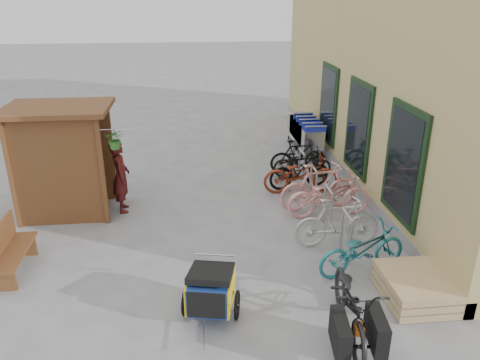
{
  "coord_description": "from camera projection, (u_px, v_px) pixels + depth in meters",
  "views": [
    {
      "loc": [
        -0.44,
        -7.32,
        4.59
      ],
      "look_at": [
        0.5,
        1.5,
        1.0
      ],
      "focal_mm": 35.0,
      "sensor_mm": 36.0,
      "label": 1
    }
  ],
  "objects": [
    {
      "name": "cargo_bike",
      "position": [
        351.0,
        306.0,
        6.53
      ],
      "size": [
        0.9,
        2.01,
        1.02
      ],
      "rotation": [
        0.0,
        0.0,
        -0.12
      ],
      "color": "black",
      "rests_on": "ground"
    },
    {
      "name": "ground",
      "position": [
        222.0,
        263.0,
        8.52
      ],
      "size": [
        80.0,
        80.0,
        0.0
      ],
      "primitive_type": "plane",
      "color": "#98989B"
    },
    {
      "name": "bench",
      "position": [
        9.0,
        250.0,
        8.06
      ],
      "size": [
        0.44,
        1.41,
        0.89
      ],
      "rotation": [
        0.0,
        0.0,
        0.02
      ],
      "color": "brown",
      "rests_on": "ground"
    },
    {
      "name": "person_kiosk",
      "position": [
        121.0,
        177.0,
        10.26
      ],
      "size": [
        0.47,
        0.64,
        1.63
      ],
      "primitive_type": "imported",
      "rotation": [
        0.0,
        0.0,
        1.71
      ],
      "color": "maroon",
      "rests_on": "ground"
    },
    {
      "name": "bike_5",
      "position": [
        299.0,
        170.0,
        11.56
      ],
      "size": [
        1.63,
        0.71,
        0.95
      ],
      "primitive_type": "imported",
      "rotation": [
        0.0,
        0.0,
        1.74
      ],
      "color": "black",
      "rests_on": "ground"
    },
    {
      "name": "bike_4",
      "position": [
        301.0,
        174.0,
        11.31
      ],
      "size": [
        1.85,
        0.69,
        0.96
      ],
      "primitive_type": "imported",
      "rotation": [
        0.0,
        0.0,
        1.54
      ],
      "color": "maroon",
      "rests_on": "ground"
    },
    {
      "name": "bike_3",
      "position": [
        319.0,
        187.0,
        10.4
      ],
      "size": [
        1.88,
        0.74,
        1.1
      ],
      "primitive_type": "imported",
      "rotation": [
        0.0,
        0.0,
        1.7
      ],
      "color": "pink",
      "rests_on": "ground"
    },
    {
      "name": "pallet_stack",
      "position": [
        415.0,
        287.0,
        7.44
      ],
      "size": [
        1.0,
        1.2,
        0.4
      ],
      "color": "tan",
      "rests_on": "ground"
    },
    {
      "name": "bike_0",
      "position": [
        362.0,
        249.0,
        8.08
      ],
      "size": [
        1.81,
        1.03,
        0.9
      ],
      "primitive_type": "imported",
      "rotation": [
        0.0,
        0.0,
        1.84
      ],
      "color": "teal",
      "rests_on": "ground"
    },
    {
      "name": "kiosk",
      "position": [
        58.0,
        146.0,
        9.89
      ],
      "size": [
        2.49,
        1.65,
        2.4
      ],
      "color": "brown",
      "rests_on": "ground"
    },
    {
      "name": "bike_1",
      "position": [
        337.0,
        222.0,
        8.9
      ],
      "size": [
        1.67,
        0.48,
        1.0
      ],
      "primitive_type": "imported",
      "rotation": [
        0.0,
        0.0,
        1.58
      ],
      "color": "beige",
      "rests_on": "ground"
    },
    {
      "name": "bike_rack",
      "position": [
        313.0,
        182.0,
        10.76
      ],
      "size": [
        0.05,
        5.35,
        0.86
      ],
      "color": "#A5A8AD",
      "rests_on": "ground"
    },
    {
      "name": "shopping_carts",
      "position": [
        305.0,
        130.0,
        14.29
      ],
      "size": [
        0.63,
        2.48,
        1.12
      ],
      "color": "silver",
      "rests_on": "ground"
    },
    {
      "name": "child_trailer",
      "position": [
        211.0,
        289.0,
        6.97
      ],
      "size": [
        0.92,
        1.46,
        0.84
      ],
      "rotation": [
        0.0,
        0.0,
        -0.21
      ],
      "color": "navy",
      "rests_on": "ground"
    },
    {
      "name": "bike_7",
      "position": [
        298.0,
        156.0,
        12.58
      ],
      "size": [
        1.57,
        0.52,
        0.93
      ],
      "primitive_type": "imported",
      "rotation": [
        0.0,
        0.0,
        1.62
      ],
      "color": "black",
      "rests_on": "ground"
    },
    {
      "name": "bike_6",
      "position": [
        302.0,
        163.0,
        12.3
      ],
      "size": [
        1.56,
        0.65,
        0.8
      ],
      "primitive_type": "imported",
      "rotation": [
        0.0,
        0.0,
        1.49
      ],
      "color": "black",
      "rests_on": "ground"
    },
    {
      "name": "bike_2",
      "position": [
        329.0,
        195.0,
        10.11
      ],
      "size": [
        1.92,
        0.8,
        0.98
      ],
      "primitive_type": "imported",
      "rotation": [
        0.0,
        0.0,
        1.65
      ],
      "color": "pink",
      "rests_on": "ground"
    },
    {
      "name": "building",
      "position": [
        459.0,
        37.0,
        11.99
      ],
      "size": [
        6.07,
        13.0,
        7.0
      ],
      "color": "tan",
      "rests_on": "ground"
    }
  ]
}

